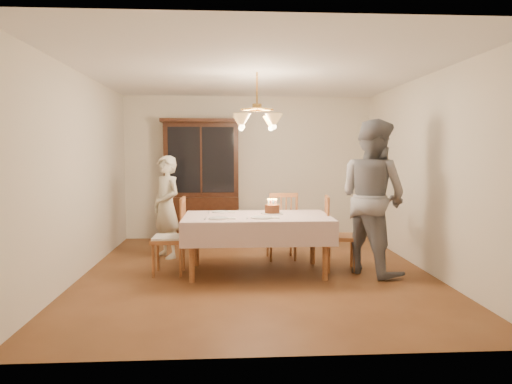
{
  "coord_description": "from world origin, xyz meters",
  "views": [
    {
      "loc": [
        -0.36,
        -5.9,
        1.58
      ],
      "look_at": [
        0.0,
        0.2,
        1.05
      ],
      "focal_mm": 32.0,
      "sensor_mm": 36.0,
      "label": 1
    }
  ],
  "objects": [
    {
      "name": "dining_table",
      "position": [
        0.0,
        0.0,
        0.68
      ],
      "size": [
        1.9,
        1.1,
        0.76
      ],
      "color": "brown",
      "rests_on": "ground"
    },
    {
      "name": "chair_far_side",
      "position": [
        0.41,
        0.74,
        0.44
      ],
      "size": [
        0.46,
        0.44,
        1.0
      ],
      "color": "brown",
      "rests_on": "ground"
    },
    {
      "name": "birthday_cake",
      "position": [
        0.21,
        0.15,
        0.81
      ],
      "size": [
        0.3,
        0.3,
        0.21
      ],
      "color": "white",
      "rests_on": "dining_table"
    },
    {
      "name": "place_setting_near_right",
      "position": [
        0.05,
        -0.23,
        0.77
      ],
      "size": [
        0.41,
        0.27,
        0.02
      ],
      "color": "white",
      "rests_on": "dining_table"
    },
    {
      "name": "place_setting_far_left",
      "position": [
        -0.47,
        0.35,
        0.77
      ],
      "size": [
        0.37,
        0.23,
        0.02
      ],
      "color": "white",
      "rests_on": "dining_table"
    },
    {
      "name": "place_setting_near_left",
      "position": [
        -0.48,
        -0.27,
        0.77
      ],
      "size": [
        0.39,
        0.24,
        0.02
      ],
      "color": "white",
      "rests_on": "dining_table"
    },
    {
      "name": "chair_right_end",
      "position": [
        1.12,
        0.06,
        0.44
      ],
      "size": [
        0.47,
        0.49,
        1.0
      ],
      "color": "brown",
      "rests_on": "ground"
    },
    {
      "name": "ground",
      "position": [
        0.0,
        0.0,
        0.0
      ],
      "size": [
        5.0,
        5.0,
        0.0
      ],
      "primitive_type": "plane",
      "color": "#5B331A",
      "rests_on": "ground"
    },
    {
      "name": "chair_left_end",
      "position": [
        -1.14,
        -0.01,
        0.45
      ],
      "size": [
        0.43,
        0.45,
        1.0
      ],
      "color": "brown",
      "rests_on": "ground"
    },
    {
      "name": "elderly_woman",
      "position": [
        -1.3,
        0.96,
        0.77
      ],
      "size": [
        0.64,
        0.67,
        1.53
      ],
      "primitive_type": "imported",
      "rotation": [
        0.0,
        0.0,
        -0.88
      ],
      "color": "beige",
      "rests_on": "ground"
    },
    {
      "name": "chandelier",
      "position": [
        -0.0,
        -0.0,
        1.98
      ],
      "size": [
        0.62,
        0.62,
        0.73
      ],
      "color": "#BF8C3F",
      "rests_on": "ground"
    },
    {
      "name": "china_hutch",
      "position": [
        -0.84,
        2.25,
        1.04
      ],
      "size": [
        1.38,
        0.54,
        2.16
      ],
      "color": "black",
      "rests_on": "ground"
    },
    {
      "name": "room_shell",
      "position": [
        0.0,
        0.0,
        1.58
      ],
      "size": [
        5.0,
        5.0,
        5.0
      ],
      "color": "white",
      "rests_on": "ground"
    },
    {
      "name": "adult_in_grey",
      "position": [
        1.5,
        -0.1,
        1.0
      ],
      "size": [
        1.16,
        1.23,
        2.0
      ],
      "primitive_type": "imported",
      "rotation": [
        0.0,
        0.0,
        2.13
      ],
      "color": "slate",
      "rests_on": "ground"
    }
  ]
}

